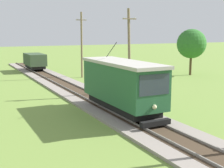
{
  "coord_description": "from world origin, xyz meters",
  "views": [
    {
      "loc": [
        -10.13,
        2.67,
        5.83
      ],
      "look_at": [
        0.64,
        23.96,
        1.73
      ],
      "focal_mm": 48.77,
      "sensor_mm": 36.0,
      "label": 1
    }
  ],
  "objects_px": {
    "red_tram": "(122,84)",
    "utility_pole_mid": "(129,51)",
    "utility_pole_far": "(82,44)",
    "tree_right_far": "(191,44)",
    "freight_car": "(35,61)"
  },
  "relations": [
    {
      "from": "freight_car",
      "to": "tree_right_far",
      "type": "height_order",
      "value": "tree_right_far"
    },
    {
      "from": "red_tram",
      "to": "utility_pole_mid",
      "type": "relative_size",
      "value": 1.07
    },
    {
      "from": "utility_pole_mid",
      "to": "tree_right_far",
      "type": "bearing_deg",
      "value": 28.3
    },
    {
      "from": "utility_pole_far",
      "to": "utility_pole_mid",
      "type": "bearing_deg",
      "value": -90.0
    },
    {
      "from": "utility_pole_mid",
      "to": "utility_pole_far",
      "type": "relative_size",
      "value": 0.96
    },
    {
      "from": "freight_car",
      "to": "utility_pole_far",
      "type": "xyz_separation_m",
      "value": [
        3.99,
        -9.06,
        2.69
      ]
    },
    {
      "from": "red_tram",
      "to": "tree_right_far",
      "type": "height_order",
      "value": "tree_right_far"
    },
    {
      "from": "red_tram",
      "to": "utility_pole_far",
      "type": "distance_m",
      "value": 18.52
    },
    {
      "from": "freight_car",
      "to": "utility_pole_mid",
      "type": "bearing_deg",
      "value": -79.32
    },
    {
      "from": "utility_pole_mid",
      "to": "utility_pole_far",
      "type": "distance_m",
      "value": 12.08
    },
    {
      "from": "utility_pole_mid",
      "to": "red_tram",
      "type": "bearing_deg",
      "value": -124.1
    },
    {
      "from": "red_tram",
      "to": "tree_right_far",
      "type": "xyz_separation_m",
      "value": [
        18.02,
        13.45,
        2.05
      ]
    },
    {
      "from": "freight_car",
      "to": "tree_right_far",
      "type": "relative_size",
      "value": 0.84
    },
    {
      "from": "utility_pole_far",
      "to": "tree_right_far",
      "type": "bearing_deg",
      "value": -17.86
    },
    {
      "from": "utility_pole_mid",
      "to": "tree_right_far",
      "type": "xyz_separation_m",
      "value": [
        14.04,
        7.56,
        0.17
      ]
    }
  ]
}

